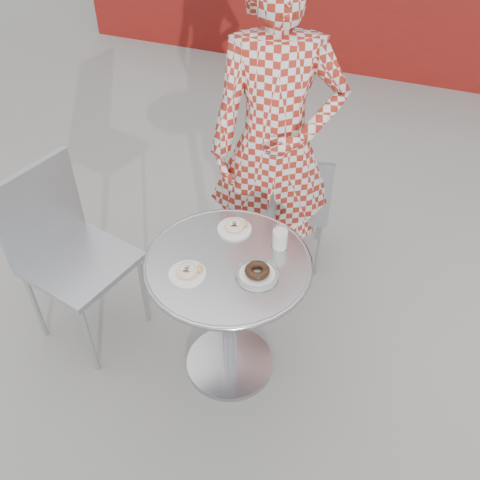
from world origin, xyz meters
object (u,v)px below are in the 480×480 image
(plate_far, at_px, (235,227))
(seated_person, at_px, (276,146))
(chair_far, at_px, (292,225))
(plate_checker, at_px, (257,273))
(bistro_table, at_px, (228,291))
(milk_cup, at_px, (280,238))
(plate_near, at_px, (188,272))
(chair_left, at_px, (86,289))

(plate_far, bearing_deg, seated_person, 86.87)
(chair_far, height_order, plate_checker, chair_far)
(bistro_table, distance_m, seated_person, 0.76)
(plate_far, xyz_separation_m, milk_cup, (0.22, -0.04, 0.03))
(plate_near, bearing_deg, bistro_table, 46.43)
(plate_near, bearing_deg, milk_cup, 44.71)
(plate_far, height_order, plate_checker, plate_checker)
(chair_far, height_order, plate_far, chair_far)
(bistro_table, bearing_deg, plate_far, 103.16)
(seated_person, bearing_deg, chair_left, -156.54)
(bistro_table, distance_m, plate_far, 0.29)
(plate_far, height_order, milk_cup, milk_cup)
(chair_far, xyz_separation_m, seated_person, (-0.07, -0.21, 0.65))
(chair_far, relative_size, plate_near, 5.17)
(chair_far, xyz_separation_m, plate_checker, (0.10, -0.92, 0.50))
(plate_checker, bearing_deg, plate_far, 128.87)
(plate_near, relative_size, milk_cup, 1.42)
(plate_checker, bearing_deg, plate_near, -159.83)
(bistro_table, relative_size, plate_checker, 4.06)
(seated_person, bearing_deg, milk_cup, -89.14)
(plate_near, bearing_deg, plate_checker, 20.17)
(bistro_table, relative_size, seated_person, 0.41)
(seated_person, height_order, milk_cup, seated_person)
(bistro_table, distance_m, chair_far, 0.94)
(seated_person, bearing_deg, chair_far, 52.47)
(chair_left, bearing_deg, seated_person, -33.65)
(chair_far, height_order, chair_left, chair_left)
(seated_person, xyz_separation_m, plate_checker, (0.16, -0.71, -0.15))
(chair_far, xyz_separation_m, plate_far, (-0.09, -0.69, 0.50))
(plate_far, xyz_separation_m, plate_checker, (0.19, -0.24, -0.00))
(plate_checker, bearing_deg, seated_person, 102.99)
(bistro_table, bearing_deg, seated_person, 91.83)
(bistro_table, height_order, chair_far, chair_far)
(chair_far, xyz_separation_m, plate_near, (-0.17, -1.02, 0.50))
(bistro_table, bearing_deg, chair_far, 87.10)
(milk_cup, bearing_deg, bistro_table, -136.57)
(chair_far, bearing_deg, plate_checker, 82.60)
(chair_left, xyz_separation_m, seated_person, (0.75, 0.71, 0.60))
(milk_cup, bearing_deg, plate_near, -135.29)
(plate_checker, bearing_deg, chair_far, 96.02)
(seated_person, distance_m, plate_near, 0.83)
(bistro_table, xyz_separation_m, plate_near, (-0.12, -0.13, 0.19))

